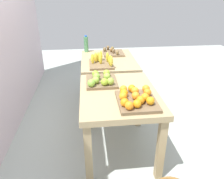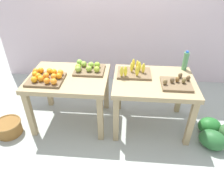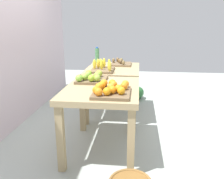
{
  "view_description": "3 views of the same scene",
  "coord_description": "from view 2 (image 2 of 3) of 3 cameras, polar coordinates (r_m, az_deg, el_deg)",
  "views": [
    {
      "loc": [
        -2.57,
        0.3,
        1.75
      ],
      "look_at": [
        -0.06,
        0.01,
        0.54
      ],
      "focal_mm": 35.04,
      "sensor_mm": 36.0,
      "label": 1
    },
    {
      "loc": [
        0.22,
        -2.31,
        2.1
      ],
      "look_at": [
        0.02,
        0.02,
        0.56
      ],
      "focal_mm": 33.25,
      "sensor_mm": 36.0,
      "label": 2
    },
    {
      "loc": [
        -3.03,
        -0.38,
        1.44
      ],
      "look_at": [
        0.02,
        -0.04,
        0.56
      ],
      "focal_mm": 38.07,
      "sensor_mm": 36.0,
      "label": 3
    }
  ],
  "objects": [
    {
      "name": "banana_crate",
      "position": [
        2.76,
        6.06,
        5.0
      ],
      "size": [
        0.44,
        0.32,
        0.17
      ],
      "color": "brown",
      "rests_on": "display_table_right"
    },
    {
      "name": "watermelon_pile",
      "position": [
        3.1,
        26.81,
        -10.69
      ],
      "size": [
        0.65,
        0.59,
        0.25
      ],
      "color": "#376335",
      "rests_on": "ground_plane"
    },
    {
      "name": "water_bottle",
      "position": [
        3.0,
        19.55,
        7.4
      ],
      "size": [
        0.07,
        0.07,
        0.27
      ],
      "color": "#4C8C59",
      "rests_on": "display_table_right"
    },
    {
      "name": "display_table_left",
      "position": [
        2.84,
        -11.74,
        1.69
      ],
      "size": [
        1.04,
        0.8,
        0.75
      ],
      "color": "tan",
      "rests_on": "ground_plane"
    },
    {
      "name": "apple_bin",
      "position": [
        2.85,
        -6.59,
        5.86
      ],
      "size": [
        0.4,
        0.34,
        0.11
      ],
      "color": "brown",
      "rests_on": "display_table_left"
    },
    {
      "name": "ground_plane",
      "position": [
        3.13,
        -0.36,
        -8.79
      ],
      "size": [
        8.0,
        8.0,
        0.0
      ],
      "primitive_type": "plane",
      "color": "#A7B1AA"
    },
    {
      "name": "display_table_right",
      "position": [
        2.75,
        11.29,
        0.65
      ],
      "size": [
        1.04,
        0.8,
        0.75
      ],
      "color": "tan",
      "rests_on": "ground_plane"
    },
    {
      "name": "kiwi_bin",
      "position": [
        2.64,
        17.33,
        1.74
      ],
      "size": [
        0.37,
        0.33,
        0.1
      ],
      "color": "brown",
      "rests_on": "display_table_right"
    },
    {
      "name": "wicker_basket",
      "position": [
        3.22,
        -26.57,
        -9.27
      ],
      "size": [
        0.36,
        0.36,
        0.2
      ],
      "color": "brown",
      "rests_on": "ground_plane"
    },
    {
      "name": "orange_bin",
      "position": [
        2.74,
        -17.66,
        3.25
      ],
      "size": [
        0.44,
        0.36,
        0.11
      ],
      "color": "brown",
      "rests_on": "display_table_left"
    }
  ]
}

